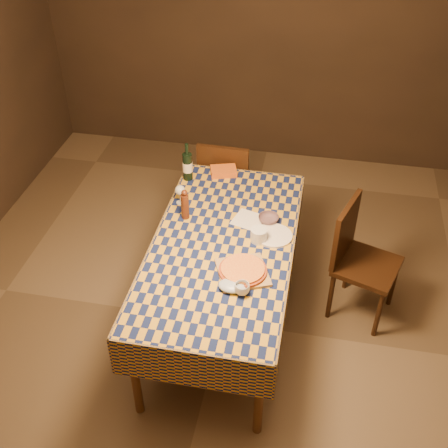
% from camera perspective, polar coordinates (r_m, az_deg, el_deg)
% --- Properties ---
extents(room, '(5.00, 5.10, 2.70)m').
position_cam_1_polar(room, '(3.37, -0.16, 5.48)').
color(room, brown).
rests_on(room, ground).
extents(dining_table, '(0.94, 1.84, 0.77)m').
position_cam_1_polar(dining_table, '(3.77, -0.14, -2.92)').
color(dining_table, brown).
rests_on(dining_table, ground).
extents(cutting_board, '(0.39, 0.39, 0.02)m').
position_cam_1_polar(cutting_board, '(3.51, 1.91, -4.94)').
color(cutting_board, tan).
rests_on(cutting_board, dining_table).
extents(pizza, '(0.40, 0.40, 0.03)m').
position_cam_1_polar(pizza, '(3.49, 1.92, -4.66)').
color(pizza, '#A5401B').
rests_on(pizza, cutting_board).
extents(pepper_mill, '(0.07, 0.07, 0.23)m').
position_cam_1_polar(pepper_mill, '(3.89, -3.99, 1.95)').
color(pepper_mill, '#4A2111').
rests_on(pepper_mill, dining_table).
extents(bowl, '(0.17, 0.17, 0.04)m').
position_cam_1_polar(bowl, '(3.91, 4.54, 0.51)').
color(bowl, '#614851').
rests_on(bowl, dining_table).
extents(wine_glass, '(0.07, 0.07, 0.15)m').
position_cam_1_polar(wine_glass, '(4.04, -4.49, 3.37)').
color(wine_glass, silver).
rests_on(wine_glass, dining_table).
extents(wine_bottle, '(0.09, 0.09, 0.31)m').
position_cam_1_polar(wine_bottle, '(4.29, -3.72, 5.91)').
color(wine_bottle, black).
rests_on(wine_bottle, dining_table).
extents(deli_tub, '(0.13, 0.13, 0.09)m').
position_cam_1_polar(deli_tub, '(3.73, 3.55, -1.12)').
color(deli_tub, silver).
rests_on(deli_tub, dining_table).
extents(takeout_container, '(0.23, 0.19, 0.05)m').
position_cam_1_polar(takeout_container, '(4.39, -0.05, 5.39)').
color(takeout_container, '#D4601B').
rests_on(takeout_container, dining_table).
extents(white_plate, '(0.30, 0.30, 0.01)m').
position_cam_1_polar(white_plate, '(3.79, 5.07, -1.18)').
color(white_plate, white).
rests_on(white_plate, dining_table).
extents(tumbler, '(0.12, 0.12, 0.07)m').
position_cam_1_polar(tumbler, '(3.36, 1.85, -6.59)').
color(tumbler, white).
rests_on(tumbler, dining_table).
extents(flour_patch, '(0.30, 0.26, 0.00)m').
position_cam_1_polar(flour_patch, '(3.92, 2.87, 0.30)').
color(flour_patch, white).
rests_on(flour_patch, dining_table).
extents(flour_bag, '(0.19, 0.16, 0.05)m').
position_cam_1_polar(flour_bag, '(3.40, 0.82, -6.29)').
color(flour_bag, '#A9BED8').
rests_on(flour_bag, dining_table).
extents(chair_far, '(0.43, 0.44, 0.93)m').
position_cam_1_polar(chair_far, '(4.74, 0.17, 4.26)').
color(chair_far, black).
rests_on(chair_far, ground).
extents(chair_right, '(0.54, 0.54, 0.93)m').
position_cam_1_polar(chair_right, '(4.12, 13.42, -3.07)').
color(chair_right, black).
rests_on(chair_right, ground).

